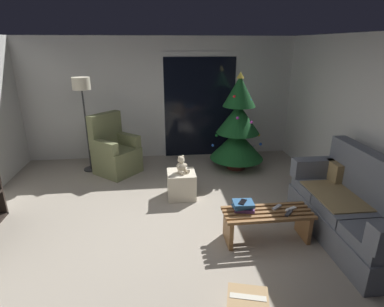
% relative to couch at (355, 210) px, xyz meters
% --- Properties ---
extents(ground_plane, '(7.00, 7.00, 0.00)m').
position_rel_couch_xyz_m(ground_plane, '(-2.32, 0.36, -0.40)').
color(ground_plane, '#9E9384').
extents(wall_back, '(5.72, 0.12, 2.50)m').
position_rel_couch_xyz_m(wall_back, '(-2.32, 3.42, 0.85)').
color(wall_back, silver).
rests_on(wall_back, ground).
extents(patio_door_frame, '(1.60, 0.02, 2.20)m').
position_rel_couch_xyz_m(patio_door_frame, '(-1.49, 3.35, 0.70)').
color(patio_door_frame, silver).
rests_on(patio_door_frame, ground).
extents(patio_door_glass, '(1.50, 0.02, 2.10)m').
position_rel_couch_xyz_m(patio_door_glass, '(-1.49, 3.33, 0.65)').
color(patio_door_glass, black).
rests_on(patio_door_glass, ground).
extents(couch, '(0.80, 1.95, 1.08)m').
position_rel_couch_xyz_m(couch, '(0.00, 0.00, 0.00)').
color(couch, slate).
rests_on(couch, ground).
extents(coffee_table, '(1.10, 0.40, 0.40)m').
position_rel_couch_xyz_m(coffee_table, '(-1.09, 0.09, -0.13)').
color(coffee_table, olive).
rests_on(coffee_table, ground).
extents(remote_silver, '(0.15, 0.13, 0.02)m').
position_rel_couch_xyz_m(remote_silver, '(-0.95, 0.16, 0.01)').
color(remote_silver, '#ADADB2').
rests_on(remote_silver, coffee_table).
extents(remote_graphite, '(0.14, 0.14, 0.02)m').
position_rel_couch_xyz_m(remote_graphite, '(-0.86, 0.00, 0.01)').
color(remote_graphite, '#333338').
rests_on(remote_graphite, coffee_table).
extents(remote_white, '(0.16, 0.10, 0.02)m').
position_rel_couch_xyz_m(remote_white, '(-0.79, 0.10, 0.01)').
color(remote_white, silver).
rests_on(remote_white, coffee_table).
extents(book_stack, '(0.28, 0.22, 0.11)m').
position_rel_couch_xyz_m(book_stack, '(-1.38, 0.15, 0.06)').
color(book_stack, '#6B3D7A').
rests_on(book_stack, coffee_table).
extents(cell_phone, '(0.14, 0.16, 0.01)m').
position_rel_couch_xyz_m(cell_phone, '(-1.40, 0.15, 0.12)').
color(cell_phone, black).
rests_on(cell_phone, book_stack).
extents(christmas_tree, '(1.04, 1.04, 1.88)m').
position_rel_couch_xyz_m(christmas_tree, '(-0.87, 2.46, 0.44)').
color(christmas_tree, '#4C1E19').
rests_on(christmas_tree, ground).
extents(armchair, '(0.97, 0.97, 1.13)m').
position_rel_couch_xyz_m(armchair, '(-3.22, 2.53, 0.00)').
color(armchair, olive).
rests_on(armchair, ground).
extents(floor_lamp, '(0.32, 0.32, 1.78)m').
position_rel_couch_xyz_m(floor_lamp, '(-3.73, 2.71, 1.11)').
color(floor_lamp, '#2D2D30').
rests_on(floor_lamp, ground).
extents(ottoman, '(0.44, 0.44, 0.43)m').
position_rel_couch_xyz_m(ottoman, '(-2.05, 1.37, -0.19)').
color(ottoman, beige).
rests_on(ottoman, ground).
extents(teddy_bear_cream, '(0.21, 0.22, 0.29)m').
position_rel_couch_xyz_m(teddy_bear_cream, '(-2.05, 1.36, 0.15)').
color(teddy_bear_cream, beige).
rests_on(teddy_bear_cream, ottoman).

